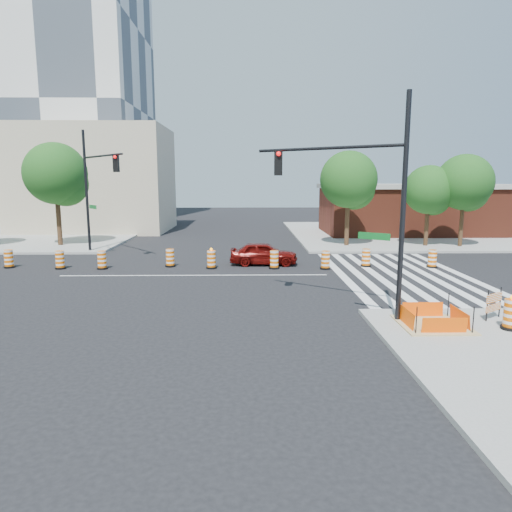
# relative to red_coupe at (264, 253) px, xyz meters

# --- Properties ---
(ground) EXTENTS (120.00, 120.00, 0.00)m
(ground) POSITION_rel_red_coupe_xyz_m (-3.78, -2.98, -0.68)
(ground) COLOR black
(ground) RESTS_ON ground
(sidewalk_ne) EXTENTS (22.00, 22.00, 0.15)m
(sidewalk_ne) POSITION_rel_red_coupe_xyz_m (14.22, 15.02, -0.60)
(sidewalk_ne) COLOR gray
(sidewalk_ne) RESTS_ON ground
(sidewalk_nw) EXTENTS (22.00, 22.00, 0.15)m
(sidewalk_nw) POSITION_rel_red_coupe_xyz_m (-21.78, 15.02, -0.60)
(sidewalk_nw) COLOR gray
(sidewalk_nw) RESTS_ON ground
(crosswalk_east) EXTENTS (6.75, 13.50, 0.01)m
(crosswalk_east) POSITION_rel_red_coupe_xyz_m (7.17, -2.98, -0.67)
(crosswalk_east) COLOR silver
(crosswalk_east) RESTS_ON ground
(lane_centerline) EXTENTS (14.00, 0.12, 0.01)m
(lane_centerline) POSITION_rel_red_coupe_xyz_m (-3.78, -2.98, -0.67)
(lane_centerline) COLOR silver
(lane_centerline) RESTS_ON ground
(excavation_pit) EXTENTS (2.20, 2.20, 0.90)m
(excavation_pit) POSITION_rel_red_coupe_xyz_m (5.22, -11.98, -0.45)
(excavation_pit) COLOR tan
(excavation_pit) RESTS_ON ground
(tower_nw) EXTENTS (28.00, 18.00, 45.00)m
(tower_nw) POSITION_rel_red_coupe_xyz_m (-27.78, 31.02, 21.82)
(tower_nw) COLOR silver
(tower_nw) RESTS_ON ground
(brick_storefront) EXTENTS (16.50, 8.50, 4.60)m
(brick_storefront) POSITION_rel_red_coupe_xyz_m (14.22, 15.02, 1.64)
(brick_storefront) COLOR maroon
(brick_storefront) RESTS_ON ground
(beige_midrise) EXTENTS (14.00, 10.00, 10.00)m
(beige_midrise) POSITION_rel_red_coupe_xyz_m (-15.78, 19.02, 4.32)
(beige_midrise) COLOR #B9AB8D
(beige_midrise) RESTS_ON ground
(red_coupe) EXTENTS (4.02, 1.74, 1.35)m
(red_coupe) POSITION_rel_red_coupe_xyz_m (0.00, 0.00, 0.00)
(red_coupe) COLOR #5D0A08
(red_coupe) RESTS_ON ground
(signal_pole_se) EXTENTS (4.81, 3.44, 7.66)m
(signal_pole_se) POSITION_rel_red_coupe_xyz_m (2.92, -10.48, 4.02)
(signal_pole_se) COLOR black
(signal_pole_se) RESTS_ON ground
(signal_pole_nw) EXTENTS (3.93, 4.88, 8.10)m
(signal_pole_nw) POSITION_rel_red_coupe_xyz_m (-10.82, 3.60, 4.29)
(signal_pole_nw) COLOR black
(signal_pole_nw) RESTS_ON ground
(pit_drum) EXTENTS (0.58, 0.58, 1.15)m
(pit_drum) POSITION_rel_red_coupe_xyz_m (7.59, -12.42, -0.05)
(pit_drum) COLOR black
(pit_drum) RESTS_ON ground
(barricade) EXTENTS (0.80, 0.55, 1.09)m
(barricade) POSITION_rel_red_coupe_xyz_m (7.61, -11.32, 0.08)
(barricade) COLOR #EB6304
(barricade) RESTS_ON ground
(tree_north_b) EXTENTS (4.51, 4.51, 7.68)m
(tree_north_b) POSITION_rel_red_coupe_xyz_m (-14.94, 7.68, 4.48)
(tree_north_b) COLOR #382314
(tree_north_b) RESTS_ON ground
(tree_north_c) EXTENTS (4.16, 4.16, 7.07)m
(tree_north_c) POSITION_rel_red_coupe_xyz_m (6.50, 7.14, 4.07)
(tree_north_c) COLOR #382314
(tree_north_c) RESTS_ON ground
(tree_north_d) EXTENTS (3.55, 3.55, 6.03)m
(tree_north_d) POSITION_rel_red_coupe_xyz_m (12.34, 6.82, 3.37)
(tree_north_d) COLOR #382314
(tree_north_d) RESTS_ON ground
(tree_north_e) EXTENTS (4.00, 4.00, 6.80)m
(tree_north_e) POSITION_rel_red_coupe_xyz_m (14.74, 6.43, 3.89)
(tree_north_e) COLOR #382314
(tree_north_e) RESTS_ON ground
(median_drum_0) EXTENTS (0.60, 0.60, 1.02)m
(median_drum_0) POSITION_rel_red_coupe_xyz_m (-14.58, -0.64, -0.20)
(median_drum_0) COLOR black
(median_drum_0) RESTS_ON ground
(median_drum_1) EXTENTS (0.60, 0.60, 1.02)m
(median_drum_1) POSITION_rel_red_coupe_xyz_m (-11.52, -1.05, -0.20)
(median_drum_1) COLOR black
(median_drum_1) RESTS_ON ground
(median_drum_2) EXTENTS (0.60, 0.60, 1.02)m
(median_drum_2) POSITION_rel_red_coupe_xyz_m (-9.14, -1.15, -0.20)
(median_drum_2) COLOR black
(median_drum_2) RESTS_ON ground
(median_drum_3) EXTENTS (0.60, 0.60, 1.02)m
(median_drum_3) POSITION_rel_red_coupe_xyz_m (-5.42, -0.50, -0.20)
(median_drum_3) COLOR black
(median_drum_3) RESTS_ON ground
(median_drum_4) EXTENTS (0.60, 0.60, 1.18)m
(median_drum_4) POSITION_rel_red_coupe_xyz_m (-3.00, -1.09, -0.19)
(median_drum_4) COLOR black
(median_drum_4) RESTS_ON ground
(median_drum_5) EXTENTS (0.60, 0.60, 1.02)m
(median_drum_5) POSITION_rel_red_coupe_xyz_m (0.55, -1.21, -0.20)
(median_drum_5) COLOR black
(median_drum_5) RESTS_ON ground
(median_drum_6) EXTENTS (0.60, 0.60, 1.02)m
(median_drum_6) POSITION_rel_red_coupe_xyz_m (3.42, -1.42, -0.20)
(median_drum_6) COLOR black
(median_drum_6) RESTS_ON ground
(median_drum_7) EXTENTS (0.60, 0.60, 1.02)m
(median_drum_7) POSITION_rel_red_coupe_xyz_m (5.90, -0.71, -0.20)
(median_drum_7) COLOR black
(median_drum_7) RESTS_ON ground
(median_drum_8) EXTENTS (0.60, 0.60, 1.02)m
(median_drum_8) POSITION_rel_red_coupe_xyz_m (9.60, -1.10, -0.20)
(median_drum_8) COLOR black
(median_drum_8) RESTS_ON ground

